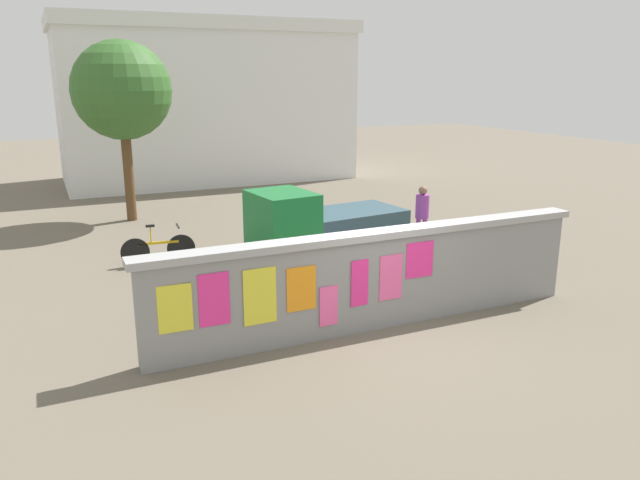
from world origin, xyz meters
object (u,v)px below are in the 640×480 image
Objects in this scene: auto_rickshaw_truck at (321,229)px; bicycle_near at (158,249)px; tree_roadside at (122,91)px; motorcycle at (217,291)px; person_walking at (422,211)px.

auto_rickshaw_truck is 2.20× the size of bicycle_near.
auto_rickshaw_truck is at bearing -63.92° from tree_roadside.
motorcycle is 3.70m from bicycle_near.
tree_roadside reaches higher than auto_rickshaw_truck.
person_walking is at bearing 20.44° from motorcycle.
bicycle_near is at bearing 151.99° from auto_rickshaw_truck.
auto_rickshaw_truck is 2.99m from person_walking.
tree_roadside is (-3.29, 6.71, 2.95)m from auto_rickshaw_truck.
motorcycle is at bearing -87.85° from tree_roadside.
auto_rickshaw_truck reaches higher than motorcycle.
bicycle_near is at bearing 96.34° from motorcycle.
tree_roadside is at bearing 134.44° from person_walking.
auto_rickshaw_truck reaches higher than person_walking.
motorcycle is 9.24m from tree_roadside.
auto_rickshaw_truck is 3.86m from bicycle_near.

